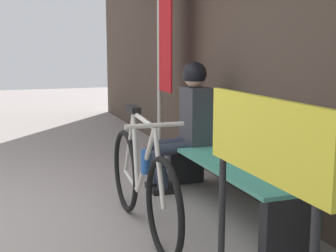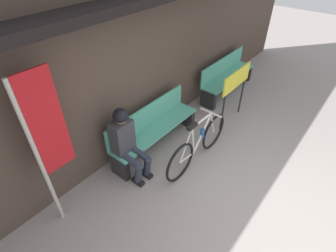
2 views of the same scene
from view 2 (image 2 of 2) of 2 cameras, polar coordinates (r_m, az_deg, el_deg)
ground_plane at (r=4.04m, az=19.00°, el=-19.83°), size 24.00×24.00×0.00m
storefront_wall at (r=4.03m, az=-10.86°, el=13.49°), size 12.00×0.56×3.20m
park_bench_near at (r=4.64m, az=-3.07°, el=-0.58°), size 1.88×0.42×0.83m
bicycle at (r=4.38m, az=6.56°, el=-4.00°), size 1.66×0.40×0.91m
person_seated at (r=4.01m, az=-9.06°, el=-2.85°), size 0.34×0.59×1.22m
park_bench_far at (r=6.48m, az=12.66°, el=10.50°), size 1.84×0.42×0.83m
banner_pole at (r=3.27m, az=-25.23°, el=-2.26°), size 0.45×0.05×2.17m
signboard at (r=5.21m, az=14.60°, el=8.99°), size 0.97×0.04×1.14m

